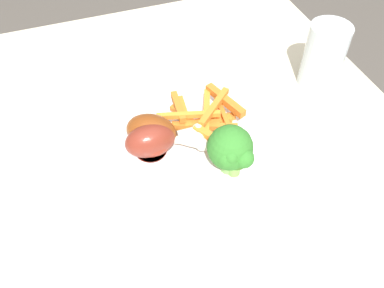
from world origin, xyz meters
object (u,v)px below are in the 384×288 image
broccoli_floret_middle (231,150)px  chicken_drumstick_extra (153,140)px  carrot_fries_pile (206,117)px  dining_table (203,212)px  broccoli_floret_front (236,157)px  dinner_plate (192,156)px  water_glass (324,56)px  chicken_drumstick_near (154,132)px  chicken_drumstick_far (153,141)px

broccoli_floret_middle → chicken_drumstick_extra: 0.12m
broccoli_floret_middle → carrot_fries_pile: (0.10, -0.00, -0.03)m
dining_table → broccoli_floret_front: 0.18m
dinner_plate → water_glass: size_ratio=2.55×
broccoli_floret_middle → chicken_drumstick_extra: (0.07, 0.09, -0.02)m
broccoli_floret_middle → chicken_drumstick_near: (0.09, 0.08, -0.02)m
dining_table → broccoli_floret_middle: bearing=-140.2°
dining_table → chicken_drumstick_far: bearing=56.0°
chicken_drumstick_near → chicken_drumstick_extra: bearing=161.1°
carrot_fries_pile → chicken_drumstick_near: bearing=96.7°
carrot_fries_pile → chicken_drumstick_near: chicken_drumstick_near is taller
broccoli_floret_middle → chicken_drumstick_near: bearing=44.4°
dinner_plate → chicken_drumstick_near: (0.04, 0.05, 0.03)m
broccoli_floret_middle → chicken_drumstick_far: bearing=50.6°
dinner_plate → water_glass: water_glass is taller
dining_table → carrot_fries_pile: 0.17m
carrot_fries_pile → chicken_drumstick_near: size_ratio=1.21×
broccoli_floret_middle → carrot_fries_pile: size_ratio=0.55×
chicken_drumstick_extra → broccoli_floret_middle: bearing=-128.7°
dining_table → chicken_drumstick_extra: size_ratio=7.61×
broccoli_floret_middle → carrot_fries_pile: broccoli_floret_middle is taller
broccoli_floret_front → chicken_drumstick_far: size_ratio=0.51×
chicken_drumstick_extra → water_glass: bearing=-78.1°
dinner_plate → chicken_drumstick_far: 0.06m
broccoli_floret_front → dining_table: bearing=39.1°
broccoli_floret_middle → chicken_drumstick_far: 0.12m
chicken_drumstick_far → broccoli_floret_middle: bearing=-129.4°
dinner_plate → chicken_drumstick_far: (0.02, 0.05, 0.03)m
dining_table → chicken_drumstick_extra: chicken_drumstick_extra is taller
broccoli_floret_front → chicken_drumstick_near: broccoli_floret_front is taller
chicken_drumstick_extra → water_glass: 0.33m
broccoli_floret_middle → carrot_fries_pile: 0.10m
carrot_fries_pile → chicken_drumstick_far: size_ratio=1.24×
dinner_plate → carrot_fries_pile: carrot_fries_pile is taller
broccoli_floret_middle → water_glass: 0.27m
dinner_plate → broccoli_floret_middle: size_ratio=3.71×
carrot_fries_pile → chicken_drumstick_extra: 0.09m
carrot_fries_pile → chicken_drumstick_extra: bearing=105.0°
chicken_drumstick_near → broccoli_floret_middle: bearing=-135.6°
chicken_drumstick_near → water_glass: size_ratio=1.03×
carrot_fries_pile → water_glass: (0.04, -0.23, 0.03)m
chicken_drumstick_far → water_glass: size_ratio=1.00×
broccoli_floret_middle → water_glass: bearing=-59.0°
chicken_drumstick_far → water_glass: 0.33m
broccoli_floret_middle → chicken_drumstick_far: broccoli_floret_middle is taller
dining_table → carrot_fries_pile: bearing=-22.6°
broccoli_floret_front → chicken_drumstick_far: 0.12m
dining_table → broccoli_floret_middle: 0.19m
broccoli_floret_middle → broccoli_floret_front: bearing=-144.1°
dinner_plate → dining_table: bearing=-145.7°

